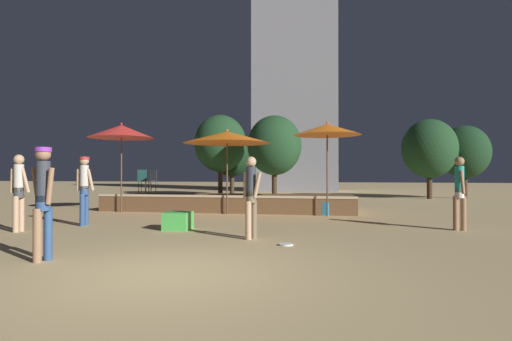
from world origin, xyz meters
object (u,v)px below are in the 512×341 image
at_px(person_0, 43,196).
at_px(person_1, 459,190).
at_px(cube_seat_0, 153,205).
at_px(patio_umbrella_1, 121,132).
at_px(background_tree_1, 429,149).
at_px(cube_seat_1, 178,221).
at_px(patio_umbrella_2, 327,130).
at_px(frisbee_disc, 286,244).
at_px(person_2, 19,189).
at_px(cube_seat_2, 322,208).
at_px(background_tree_4, 274,146).
at_px(patio_umbrella_0, 227,137).
at_px(background_tree_3, 232,154).
at_px(bistro_chair_1, 152,178).
at_px(person_4, 251,194).
at_px(person_3, 84,186).
at_px(background_tree_0, 465,152).
at_px(background_tree_2, 220,144).
at_px(bistro_chair_0, 143,179).

xyz_separation_m(person_0, person_1, (7.53, 4.89, -0.05)).
bearing_deg(cube_seat_0, patio_umbrella_1, -139.55).
bearing_deg(background_tree_1, cube_seat_1, -122.95).
bearing_deg(patio_umbrella_2, frisbee_disc, -97.75).
bearing_deg(frisbee_disc, person_2, 174.46).
height_order(cube_seat_0, frisbee_disc, cube_seat_0).
height_order(frisbee_disc, background_tree_1, background_tree_1).
relative_size(person_0, frisbee_disc, 6.59).
distance_m(cube_seat_2, person_1, 4.68).
relative_size(cube_seat_0, person_2, 0.40).
distance_m(patio_umbrella_1, frisbee_disc, 8.97).
bearing_deg(person_0, background_tree_4, 13.20).
xyz_separation_m(cube_seat_1, background_tree_4, (0.75, 11.79, 2.67)).
relative_size(patio_umbrella_0, background_tree_3, 0.72).
height_order(person_2, bistro_chair_1, person_2).
height_order(patio_umbrella_1, frisbee_disc, patio_umbrella_1).
bearing_deg(person_4, person_3, 106.03).
bearing_deg(background_tree_0, cube_seat_0, -143.86).
xyz_separation_m(cube_seat_0, cube_seat_2, (6.21, -0.25, -0.01)).
height_order(person_2, background_tree_0, background_tree_0).
height_order(cube_seat_1, person_3, person_3).
relative_size(person_2, person_4, 1.05).
height_order(cube_seat_0, cube_seat_2, cube_seat_0).
relative_size(patio_umbrella_1, cube_seat_2, 4.61).
xyz_separation_m(cube_seat_2, background_tree_4, (-2.68, 7.50, 2.66)).
bearing_deg(frisbee_disc, person_3, 160.96).
bearing_deg(person_0, background_tree_0, -13.95).
relative_size(patio_umbrella_1, person_4, 1.84).
bearing_deg(cube_seat_0, person_1, -19.70).
relative_size(person_1, background_tree_4, 0.40).
bearing_deg(background_tree_2, patio_umbrella_2, -58.02).
height_order(cube_seat_0, background_tree_4, background_tree_4).
relative_size(cube_seat_0, background_tree_3, 0.18).
bearing_deg(patio_umbrella_2, bistro_chair_1, 159.85).
bearing_deg(person_0, patio_umbrella_2, -11.36).
bearing_deg(person_4, bistro_chair_1, 69.12).
height_order(cube_seat_2, person_4, person_4).
height_order(person_0, person_2, person_2).
height_order(person_1, background_tree_0, background_tree_0).
height_order(cube_seat_1, person_0, person_0).
height_order(cube_seat_2, person_2, person_2).
bearing_deg(bistro_chair_0, person_2, 82.79).
xyz_separation_m(patio_umbrella_1, bistro_chair_1, (-0.06, 2.62, -1.71)).
bearing_deg(cube_seat_2, cube_seat_1, -128.56).
bearing_deg(cube_seat_2, background_tree_3, 117.57).
relative_size(person_0, background_tree_1, 0.41).
height_order(patio_umbrella_1, cube_seat_1, patio_umbrella_1).
bearing_deg(patio_umbrella_1, person_3, -75.46).
height_order(person_0, background_tree_3, background_tree_3).
relative_size(person_4, background_tree_0, 0.43).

